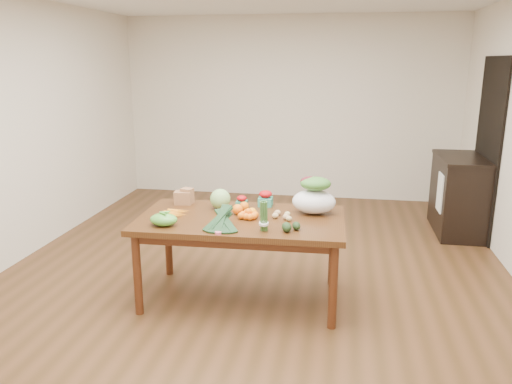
% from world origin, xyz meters
% --- Properties ---
extents(floor, '(6.00, 6.00, 0.00)m').
position_xyz_m(floor, '(0.00, 0.00, 0.00)').
color(floor, '#57351D').
rests_on(floor, ground).
extents(room_walls, '(5.02, 6.02, 2.70)m').
position_xyz_m(room_walls, '(0.00, 0.00, 1.35)').
color(room_walls, beige).
rests_on(room_walls, floor).
extents(dining_table, '(1.77, 1.02, 0.75)m').
position_xyz_m(dining_table, '(-0.02, -0.56, 0.38)').
color(dining_table, '#42250F').
rests_on(dining_table, floor).
extents(doorway_dark, '(0.02, 1.00, 2.10)m').
position_xyz_m(doorway_dark, '(2.48, 1.60, 1.05)').
color(doorway_dark, black).
rests_on(doorway_dark, floor).
extents(cabinet, '(0.52, 1.02, 0.94)m').
position_xyz_m(cabinet, '(2.22, 1.64, 0.47)').
color(cabinet, black).
rests_on(cabinet, floor).
extents(dish_towel, '(0.02, 0.28, 0.45)m').
position_xyz_m(dish_towel, '(1.96, 1.40, 0.55)').
color(dish_towel, white).
rests_on(dish_towel, cabinet).
extents(paper_bag, '(0.21, 0.18, 0.15)m').
position_xyz_m(paper_bag, '(-0.64, -0.24, 0.82)').
color(paper_bag, '#946142').
rests_on(paper_bag, dining_table).
extents(cabbage, '(0.18, 0.18, 0.18)m').
position_xyz_m(cabbage, '(-0.26, -0.33, 0.84)').
color(cabbage, '#89BD6D').
rests_on(cabbage, dining_table).
extents(strawberry_basket_a, '(0.10, 0.10, 0.09)m').
position_xyz_m(strawberry_basket_a, '(-0.08, -0.26, 0.79)').
color(strawberry_basket_a, '#B30B12').
rests_on(strawberry_basket_a, dining_table).
extents(strawberry_basket_b, '(0.13, 0.13, 0.11)m').
position_xyz_m(strawberry_basket_b, '(0.13, -0.17, 0.81)').
color(strawberry_basket_b, red).
rests_on(strawberry_basket_b, dining_table).
extents(orange_a, '(0.09, 0.09, 0.09)m').
position_xyz_m(orange_a, '(-0.07, -0.47, 0.80)').
color(orange_a, orange).
rests_on(orange_a, dining_table).
extents(orange_b, '(0.08, 0.08, 0.08)m').
position_xyz_m(orange_b, '(-0.03, -0.36, 0.79)').
color(orange_b, orange).
rests_on(orange_b, dining_table).
extents(orange_c, '(0.08, 0.08, 0.08)m').
position_xyz_m(orange_c, '(0.07, -0.52, 0.79)').
color(orange_c, orange).
rests_on(orange_c, dining_table).
extents(mandarin_cluster, '(0.18, 0.18, 0.09)m').
position_xyz_m(mandarin_cluster, '(0.05, -0.58, 0.80)').
color(mandarin_cluster, orange).
rests_on(mandarin_cluster, dining_table).
extents(carrots, '(0.23, 0.22, 0.03)m').
position_xyz_m(carrots, '(-0.60, -0.57, 0.76)').
color(carrots, orange).
rests_on(carrots, dining_table).
extents(snap_pea_bag, '(0.23, 0.17, 0.10)m').
position_xyz_m(snap_pea_bag, '(-0.60, -0.87, 0.80)').
color(snap_pea_bag, '#5BA437').
rests_on(snap_pea_bag, dining_table).
extents(kale_bunch, '(0.33, 0.41, 0.16)m').
position_xyz_m(kale_bunch, '(-0.11, -0.90, 0.83)').
color(kale_bunch, black).
rests_on(kale_bunch, dining_table).
extents(asparagus_bundle, '(0.08, 0.12, 0.26)m').
position_xyz_m(asparagus_bundle, '(0.22, -0.88, 0.88)').
color(asparagus_bundle, '#497E39').
rests_on(asparagus_bundle, dining_table).
extents(potato_a, '(0.06, 0.05, 0.05)m').
position_xyz_m(potato_a, '(0.27, -0.53, 0.77)').
color(potato_a, '#D2B979').
rests_on(potato_a, dining_table).
extents(potato_b, '(0.06, 0.05, 0.05)m').
position_xyz_m(potato_b, '(0.37, -0.55, 0.78)').
color(potato_b, tan).
rests_on(potato_b, dining_table).
extents(potato_c, '(0.05, 0.05, 0.04)m').
position_xyz_m(potato_c, '(0.36, -0.46, 0.77)').
color(potato_c, '#DCCC7F').
rests_on(potato_c, dining_table).
extents(potato_d, '(0.06, 0.05, 0.05)m').
position_xyz_m(potato_d, '(0.28, -0.44, 0.77)').
color(potato_d, tan).
rests_on(potato_d, dining_table).
extents(potato_e, '(0.05, 0.05, 0.04)m').
position_xyz_m(potato_e, '(0.39, -0.59, 0.77)').
color(potato_e, tan).
rests_on(potato_e, dining_table).
extents(avocado_a, '(0.10, 0.13, 0.08)m').
position_xyz_m(avocado_a, '(0.40, -0.86, 0.79)').
color(avocado_a, black).
rests_on(avocado_a, dining_table).
extents(avocado_b, '(0.09, 0.11, 0.06)m').
position_xyz_m(avocado_b, '(0.47, -0.79, 0.78)').
color(avocado_b, black).
rests_on(avocado_b, dining_table).
extents(salad_bag, '(0.39, 0.30, 0.29)m').
position_xyz_m(salad_bag, '(0.58, -0.33, 0.90)').
color(salad_bag, white).
rests_on(salad_bag, dining_table).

